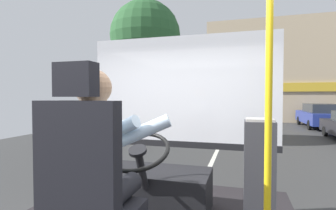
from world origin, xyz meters
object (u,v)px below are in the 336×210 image
object	(u,v)px
steering_console	(154,188)
fare_box	(259,177)
handrail_pole	(269,97)
bus_driver	(98,155)
parked_car_blue	(320,115)
driver_seat	(89,198)

from	to	relation	value
steering_console	fare_box	bearing A→B (deg)	-10.66
handrail_pole	bus_driver	bearing A→B (deg)	-160.36
parked_car_blue	steering_console	bearing A→B (deg)	-109.96
fare_box	parked_car_blue	size ratio (longest dim) A/B	0.22
bus_driver	driver_seat	bearing A→B (deg)	-90.00
fare_box	parked_car_blue	xyz separation A→B (m)	(4.20, 14.45, -0.43)
bus_driver	fare_box	distance (m)	1.34
bus_driver	parked_car_blue	size ratio (longest dim) A/B	0.19
bus_driver	handrail_pole	xyz separation A→B (m)	(1.00, 0.36, 0.35)
steering_console	handrail_pole	bearing A→B (deg)	-34.27
handrail_pole	parked_car_blue	world-z (taller)	handrail_pole
fare_box	steering_console	bearing A→B (deg)	169.34
driver_seat	steering_console	size ratio (longest dim) A/B	1.20
driver_seat	parked_car_blue	size ratio (longest dim) A/B	0.30
driver_seat	fare_box	xyz separation A→B (m)	(0.98, 0.96, -0.09)
handrail_pole	fare_box	xyz separation A→B (m)	(-0.02, 0.50, -0.66)
driver_seat	handrail_pole	bearing A→B (deg)	24.86
driver_seat	fare_box	size ratio (longest dim) A/B	1.37
steering_console	parked_car_blue	size ratio (longest dim) A/B	0.25
handrail_pole	driver_seat	bearing A→B (deg)	-155.14
handrail_pole	fare_box	size ratio (longest dim) A/B	2.36
fare_box	parked_car_blue	world-z (taller)	fare_box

